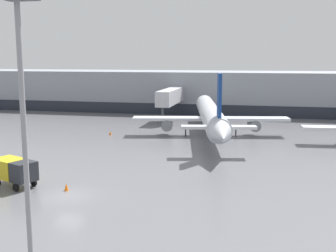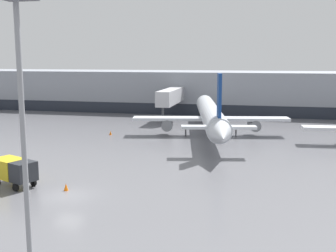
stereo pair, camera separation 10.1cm
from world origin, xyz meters
TOP-DOWN VIEW (x-y plane):
  - ground_plane at (0.00, 0.00)m, footprint 320.00×320.00m
  - terminal_building at (-0.00, 61.92)m, footprint 160.00×30.25m
  - parked_jet_1 at (8.69, 31.81)m, footprint 24.26×39.88m
  - service_truck_0 at (-6.26, 1.56)m, footprint 5.02×3.70m
  - traffic_cone_1 at (-6.79, 28.86)m, footprint 0.40×0.40m
  - traffic_cone_2 at (-0.85, 1.26)m, footprint 0.40×0.40m
  - apron_light_mast_3 at (3.68, -12.52)m, footprint 1.80×1.80m

SIDE VIEW (x-z plane):
  - ground_plane at x=0.00m, z-range 0.00..0.00m
  - traffic_cone_1 at x=-6.79m, z-range 0.00..0.64m
  - traffic_cone_2 at x=-0.85m, z-range 0.00..0.70m
  - service_truck_0 at x=-6.26m, z-range 0.31..2.84m
  - parked_jet_1 at x=8.69m, z-range -1.86..8.31m
  - terminal_building at x=0.00m, z-range 0.00..9.00m
  - apron_light_mast_3 at x=3.68m, z-range 4.80..20.64m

